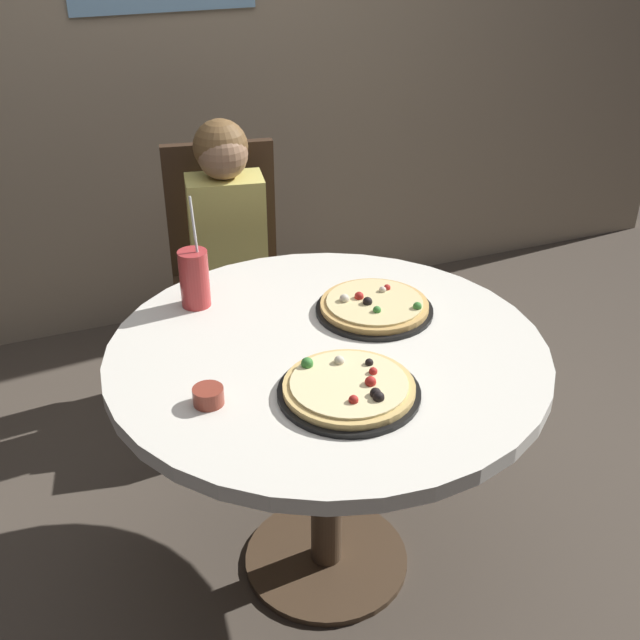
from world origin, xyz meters
TOP-DOWN VIEW (x-y plane):
  - ground_plane at (0.00, 0.00)m, footprint 8.00×8.00m
  - dining_table at (0.00, 0.00)m, footprint 1.11×1.11m
  - chair_wooden at (0.02, 1.02)m, footprint 0.46×0.46m
  - diner_child at (-0.01, 0.84)m, footprint 0.31×0.43m
  - pizza_veggie at (-0.03, -0.21)m, footprint 0.33×0.33m
  - pizza_cheese at (0.18, 0.12)m, footprint 0.32×0.32m
  - soda_cup at (-0.25, 0.33)m, footprint 0.08×0.08m
  - sauce_bowl at (-0.34, -0.12)m, footprint 0.07×0.07m

SIDE VIEW (x-z plane):
  - ground_plane at x=0.00m, z-range 0.00..0.00m
  - diner_child at x=-0.01m, z-range -0.06..1.02m
  - chair_wooden at x=0.02m, z-range 0.06..1.01m
  - dining_table at x=0.00m, z-range 0.26..1.01m
  - pizza_cheese at x=0.18m, z-range 0.74..0.79m
  - pizza_veggie at x=-0.03m, z-range 0.74..0.79m
  - sauce_bowl at x=-0.34m, z-range 0.75..0.79m
  - soda_cup at x=-0.25m, z-range 0.68..0.98m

